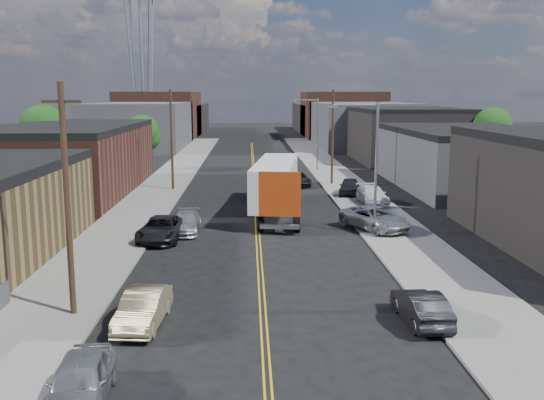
{
  "coord_description": "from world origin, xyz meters",
  "views": [
    {
      "loc": [
        -0.58,
        -15.27,
        9.49
      ],
      "look_at": [
        0.96,
        24.67,
        2.5
      ],
      "focal_mm": 40.0,
      "sensor_mm": 36.0,
      "label": 1
    }
  ],
  "objects": [
    {
      "name": "car_right_lot_b",
      "position": [
        10.07,
        36.0,
        0.9
      ],
      "size": [
        2.27,
        5.25,
        1.51
      ],
      "primitive_type": "imported",
      "rotation": [
        0.0,
        0.0,
        0.03
      ],
      "color": "white",
      "rests_on": "sidewalk_right"
    },
    {
      "name": "utility_pole_right",
      "position": [
        8.2,
        48.0,
        5.14
      ],
      "size": [
        1.6,
        0.26,
        10.0
      ],
      "color": "black",
      "rests_on": "ground"
    },
    {
      "name": "skyline_right_a",
      "position": [
        20.0,
        95.0,
        4.0
      ],
      "size": [
        16.0,
        30.0,
        8.0
      ],
      "primitive_type": "cube",
      "color": "#3C3D3F",
      "rests_on": "ground"
    },
    {
      "name": "centerline",
      "position": [
        0.0,
        45.0,
        0.01
      ],
      "size": [
        0.32,
        120.0,
        0.01
      ],
      "primitive_type": "cube",
      "color": "gold",
      "rests_on": "ground"
    },
    {
      "name": "car_right_lot_a",
      "position": [
        8.2,
        25.88,
        0.95
      ],
      "size": [
        4.91,
        6.3,
        1.59
      ],
      "primitive_type": "imported",
      "rotation": [
        0.0,
        0.0,
        0.46
      ],
      "color": "#A5A7AA",
      "rests_on": "sidewalk_right"
    },
    {
      "name": "streetlight_far",
      "position": [
        7.6,
        60.0,
        5.33
      ],
      "size": [
        3.39,
        0.25,
        9.0
      ],
      "color": "gray",
      "rests_on": "ground"
    },
    {
      "name": "car_left_c",
      "position": [
        -6.35,
        23.8,
        0.78
      ],
      "size": [
        2.94,
        5.75,
        1.55
      ],
      "primitive_type": "imported",
      "rotation": [
        0.0,
        0.0,
        -0.07
      ],
      "color": "black",
      "rests_on": "ground"
    },
    {
      "name": "sidewalk_right",
      "position": [
        9.5,
        45.0,
        0.07
      ],
      "size": [
        5.0,
        140.0,
        0.15
      ],
      "primitive_type": "cube",
      "color": "slate",
      "rests_on": "ground"
    },
    {
      "name": "streetlight_near",
      "position": [
        7.6,
        25.0,
        5.33
      ],
      "size": [
        3.39,
        0.25,
        9.0
      ],
      "color": "gray",
      "rests_on": "ground"
    },
    {
      "name": "tree_left_mid",
      "position": [
        -23.94,
        55.0,
        5.48
      ],
      "size": [
        5.1,
        5.04,
        8.37
      ],
      "color": "black",
      "rests_on": "ground"
    },
    {
      "name": "ground",
      "position": [
        0.0,
        60.0,
        0.0
      ],
      "size": [
        260.0,
        260.0,
        0.0
      ],
      "primitive_type": "plane",
      "color": "black",
      "rests_on": "ground"
    },
    {
      "name": "car_ahead_truck",
      "position": [
        4.5,
        47.61,
        0.71
      ],
      "size": [
        2.75,
        5.27,
        1.42
      ],
      "primitive_type": "imported",
      "rotation": [
        0.0,
        0.0,
        0.08
      ],
      "color": "black",
      "rests_on": "ground"
    },
    {
      "name": "car_left_d",
      "position": [
        -5.0,
        26.0,
        0.71
      ],
      "size": [
        2.09,
        4.92,
        1.41
      ],
      "primitive_type": "imported",
      "rotation": [
        0.0,
        0.0,
        -0.02
      ],
      "color": "#AEB2B3",
      "rests_on": "ground"
    },
    {
      "name": "tree_left_far",
      "position": [
        -13.94,
        62.0,
        4.57
      ],
      "size": [
        4.35,
        4.2,
        6.97
      ],
      "color": "black",
      "rests_on": "ground"
    },
    {
      "name": "skyline_right_b",
      "position": [
        20.0,
        120.0,
        5.0
      ],
      "size": [
        16.0,
        26.0,
        10.0
      ],
      "primitive_type": "cube",
      "color": "#512C20",
      "rests_on": "ground"
    },
    {
      "name": "utility_pole_left_far",
      "position": [
        -8.2,
        45.0,
        5.14
      ],
      "size": [
        1.6,
        0.26,
        10.0
      ],
      "color": "black",
      "rests_on": "ground"
    },
    {
      "name": "car_left_b",
      "position": [
        -5.0,
        8.84,
        0.74
      ],
      "size": [
        1.93,
        4.62,
        1.49
      ],
      "primitive_type": "imported",
      "rotation": [
        0.0,
        0.0,
        -0.08
      ],
      "color": "#968C62",
      "rests_on": "ground"
    },
    {
      "name": "car_right_lot_c",
      "position": [
        8.9,
        40.92,
        0.92
      ],
      "size": [
        2.73,
        4.78,
        1.53
      ],
      "primitive_type": "imported",
      "rotation": [
        0.0,
        0.0,
        -0.22
      ],
      "color": "black",
      "rests_on": "sidewalk_right"
    },
    {
      "name": "utility_pole_left_near",
      "position": [
        -8.2,
        10.0,
        5.14
      ],
      "size": [
        1.6,
        0.26,
        10.0
      ],
      "color": "black",
      "rests_on": "ground"
    },
    {
      "name": "skyline_left_a",
      "position": [
        -20.0,
        95.0,
        4.0
      ],
      "size": [
        16.0,
        30.0,
        8.0
      ],
      "primitive_type": "cube",
      "color": "#3C3D3F",
      "rests_on": "ground"
    },
    {
      "name": "industrial_right_c",
      "position": [
        22.0,
        72.0,
        3.8
      ],
      "size": [
        14.0,
        22.0,
        7.6
      ],
      "color": "black",
      "rests_on": "ground"
    },
    {
      "name": "semi_truck",
      "position": [
        1.5,
        33.23,
        2.48
      ],
      "size": [
        4.41,
        16.93,
        4.36
      ],
      "rotation": [
        0.0,
        0.0,
        -0.12
      ],
      "color": "silver",
      "rests_on": "ground"
    },
    {
      "name": "warehouse_brown",
      "position": [
        -18.0,
        44.0,
        3.3
      ],
      "size": [
        12.0,
        26.0,
        6.6
      ],
      "color": "#512C20",
      "rests_on": "ground"
    },
    {
      "name": "car_right_oncoming",
      "position": [
        6.6,
        8.69,
        0.7
      ],
      "size": [
        1.7,
        4.34,
        1.41
      ],
      "primitive_type": "imported",
      "rotation": [
        0.0,
        0.0,
        3.19
      ],
      "color": "black",
      "rests_on": "ground"
    },
    {
      "name": "skyline_left_c",
      "position": [
        -20.0,
        140.0,
        3.5
      ],
      "size": [
        16.0,
        40.0,
        7.0
      ],
      "primitive_type": "cube",
      "color": "black",
      "rests_on": "ground"
    },
    {
      "name": "industrial_right_b",
      "position": [
        22.0,
        46.0,
        3.05
      ],
      "size": [
        14.0,
        24.0,
        6.1
      ],
      "color": "#3C3D3F",
      "rests_on": "ground"
    },
    {
      "name": "tree_right_far",
      "position": [
        30.06,
        60.0,
        5.18
      ],
      "size": [
        4.85,
        4.76,
        7.91
      ],
      "color": "black",
      "rests_on": "ground"
    },
    {
      "name": "car_left_a",
      "position": [
        -5.82,
        2.35,
        0.76
      ],
      "size": [
        2.14,
        4.61,
        1.53
      ],
      "primitive_type": "imported",
      "rotation": [
        0.0,
        0.0,
        0.08
      ],
      "color": "#A2A4A7",
      "rests_on": "ground"
    },
    {
      "name": "skyline_right_c",
      "position": [
        20.0,
        140.0,
        3.5
      ],
      "size": [
        16.0,
        40.0,
        7.0
      ],
      "primitive_type": "cube",
      "color": "black",
      "rests_on": "ground"
    },
    {
      "name": "skyline_left_b",
      "position": [
        -20.0,
        120.0,
        5.0
      ],
      "size": [
        16.0,
        26.0,
        10.0
      ],
      "primitive_type": "cube",
      "color": "#512C20",
      "rests_on": "ground"
    },
    {
      "name": "sidewalk_left",
      "position": [
        -9.5,
        45.0,
        0.07
      ],
      "size": [
        5.0,
        140.0,
        0.15
      ],
      "primitive_type": "cube",
      "color": "slate",
      "rests_on": "ground"
    }
  ]
}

